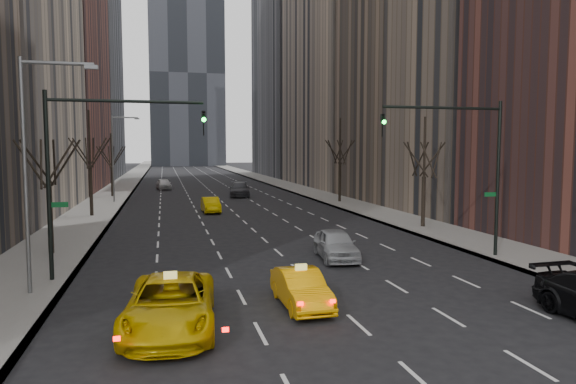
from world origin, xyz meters
TOP-DOWN VIEW (x-y plane):
  - ground at (0.00, 0.00)m, footprint 400.00×400.00m
  - sidewalk_left at (-12.25, 70.00)m, footprint 4.50×320.00m
  - sidewalk_right at (12.25, 70.00)m, footprint 4.50×320.00m
  - bld_left_far at (-21.50, 66.00)m, footprint 14.00×28.00m
  - bld_left_deep at (-21.50, 96.00)m, footprint 14.00×30.00m
  - bld_right_far at (21.50, 64.00)m, footprint 14.00×28.00m
  - bld_right_deep at (21.50, 95.00)m, footprint 14.00×30.00m
  - tree_lw_b at (-12.00, 18.00)m, footprint 3.36×3.50m
  - tree_lw_c at (-12.00, 34.00)m, footprint 3.36×3.50m
  - tree_lw_d at (-12.00, 52.00)m, footprint 3.36×3.50m
  - tree_rw_b at (12.00, 22.00)m, footprint 3.36×3.50m
  - tree_rw_c at (12.00, 40.00)m, footprint 3.36×3.50m
  - traffic_mast_left at (-9.11, 12.00)m, footprint 6.69×0.39m
  - traffic_mast_right at (9.11, 12.00)m, footprint 6.69×0.39m
  - streetlight_near at (-10.84, 10.00)m, footprint 2.83×0.22m
  - streetlight_far at (-10.84, 45.00)m, footprint 2.83×0.22m
  - taxi_suv at (-5.95, 4.96)m, footprint 3.25×6.15m
  - taxi_sedan at (-1.32, 6.32)m, footprint 1.49×4.09m
  - silver_sedan_ahead at (2.54, 13.67)m, footprint 2.31×4.72m
  - far_taxi at (-2.03, 34.91)m, footprint 1.57×4.18m
  - far_suv_grey at (2.74, 49.74)m, footprint 3.10×6.05m
  - far_car_white at (-6.10, 62.69)m, footprint 2.36×4.75m

SIDE VIEW (x-z plane):
  - ground at x=0.00m, z-range 0.00..0.00m
  - sidewalk_left at x=-12.25m, z-range 0.00..0.15m
  - sidewalk_right at x=12.25m, z-range 0.00..0.15m
  - taxi_sedan at x=-1.32m, z-range 0.00..1.34m
  - far_taxi at x=-2.03m, z-range 0.00..1.36m
  - silver_sedan_ahead at x=2.54m, z-range 0.00..1.55m
  - far_car_white at x=-6.10m, z-range 0.00..1.56m
  - taxi_suv at x=-5.95m, z-range 0.00..1.65m
  - far_suv_grey at x=2.74m, z-range 0.00..1.68m
  - tree_lw_d at x=-12.00m, z-range -0.12..7.24m
  - tree_lw_b at x=-12.00m, z-range -0.19..7.63m
  - tree_rw_b at x=12.00m, z-range -0.19..7.63m
  - tree_lw_c at x=-12.00m, z-range -0.33..8.41m
  - tree_rw_c at x=12.00m, z-range -0.33..8.41m
  - traffic_mast_left at x=-9.11m, z-range 1.49..9.49m
  - traffic_mast_right at x=9.11m, z-range 1.49..9.49m
  - streetlight_near at x=-10.84m, z-range 1.12..10.12m
  - streetlight_far at x=-10.84m, z-range 1.12..10.12m
  - bld_left_far at x=-21.50m, z-range 0.00..44.00m
  - bld_right_far at x=21.50m, z-range 0.00..50.00m
  - bld_right_deep at x=21.50m, z-range 0.00..58.00m
  - bld_left_deep at x=-21.50m, z-range 0.00..60.00m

